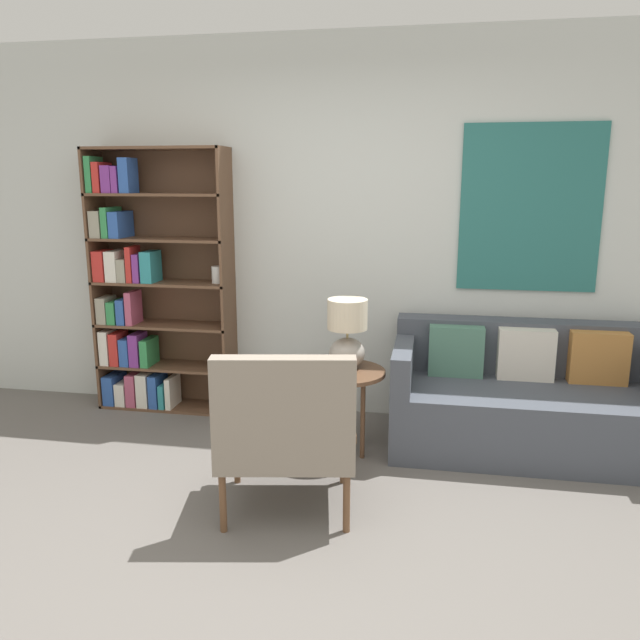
% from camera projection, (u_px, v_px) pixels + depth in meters
% --- Properties ---
extents(ground_plane, '(14.00, 14.00, 0.00)m').
position_uv_depth(ground_plane, '(263.00, 566.00, 2.83)').
color(ground_plane, '#66605B').
extents(wall_back, '(6.40, 0.08, 2.70)m').
position_uv_depth(wall_back, '(338.00, 231.00, 4.48)').
color(wall_back, silver).
rests_on(wall_back, ground_plane).
extents(bookshelf, '(1.03, 0.30, 1.94)m').
position_uv_depth(bookshelf, '(145.00, 293.00, 4.65)').
color(bookshelf, brown).
rests_on(bookshelf, ground_plane).
extents(armchair, '(0.79, 0.71, 0.90)m').
position_uv_depth(armchair, '(285.00, 428.00, 3.14)').
color(armchair, brown).
rests_on(armchair, ground_plane).
extents(couch, '(1.70, 0.84, 0.79)m').
position_uv_depth(couch, '(525.00, 400.00, 4.05)').
color(couch, '#474C56').
rests_on(couch, ground_plane).
extents(side_table, '(0.54, 0.54, 0.54)m').
position_uv_depth(side_table, '(343.00, 379.00, 3.93)').
color(side_table, brown).
rests_on(side_table, ground_plane).
extents(table_lamp, '(0.25, 0.25, 0.44)m').
position_uv_depth(table_lamp, '(347.00, 332.00, 3.93)').
color(table_lamp, '#A59E93').
rests_on(table_lamp, side_table).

